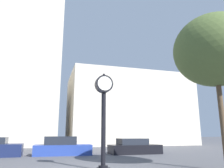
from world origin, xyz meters
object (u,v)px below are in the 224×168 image
car_black (134,147)px  bare_tree (215,51)px  car_blue (62,147)px  street_clock (104,107)px

car_black → bare_tree: (0.82, -9.28, 5.22)m
car_blue → bare_tree: bearing=-53.2°
street_clock → bare_tree: bearing=-17.8°
street_clock → bare_tree: size_ratio=0.60×
bare_tree → car_blue: bearing=124.4°
car_blue → car_black: 5.91m
bare_tree → car_black: bearing=95.0°
street_clock → car_black: bearing=59.1°
car_black → street_clock: bearing=-121.4°
street_clock → car_blue: bearing=99.5°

